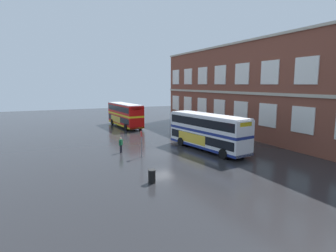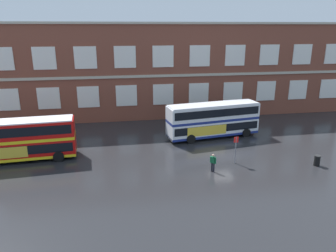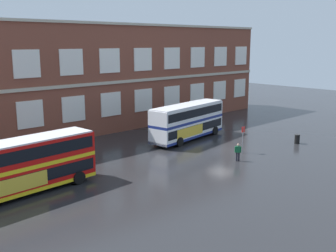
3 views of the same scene
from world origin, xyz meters
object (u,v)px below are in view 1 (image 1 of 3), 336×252
at_px(double_decker_middle, 207,131).
at_px(waiting_passenger, 121,144).
at_px(double_decker_near, 125,115).
at_px(station_litter_bin, 152,176).
at_px(bus_stand_flag, 142,141).

distance_m(double_decker_middle, waiting_passenger, 9.79).
xyz_separation_m(double_decker_near, station_litter_bin, (28.33, -6.11, -1.63)).
bearing_deg(double_decker_middle, station_litter_bin, -52.79).
bearing_deg(bus_stand_flag, station_litter_bin, -13.74).
height_order(waiting_passenger, bus_stand_flag, bus_stand_flag).
bearing_deg(double_decker_near, waiting_passenger, -17.48).
bearing_deg(station_litter_bin, double_decker_near, 167.84).
bearing_deg(double_decker_middle, waiting_passenger, -106.95).
bearing_deg(double_decker_near, station_litter_bin, -12.16).
distance_m(waiting_passenger, station_litter_bin, 10.19).
bearing_deg(double_decker_near, double_decker_middle, 9.66).
distance_m(double_decker_middle, bus_stand_flag, 7.86).
height_order(waiting_passenger, station_litter_bin, waiting_passenger).
relative_size(waiting_passenger, bus_stand_flag, 0.63).
height_order(double_decker_near, double_decker_middle, same).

